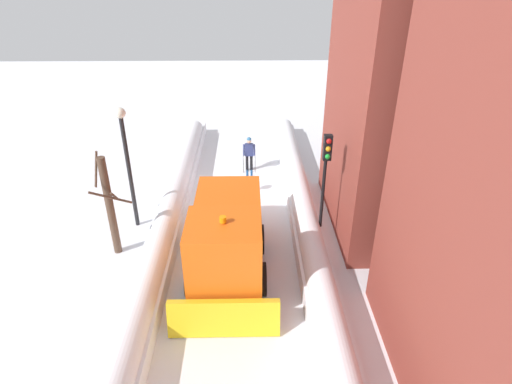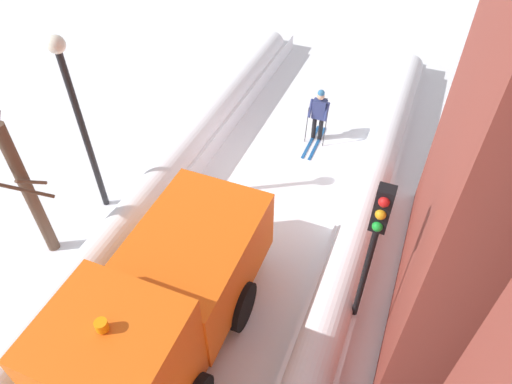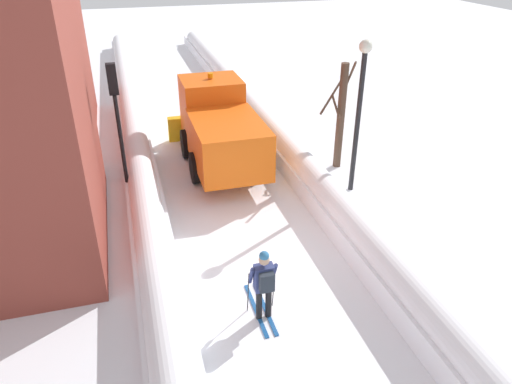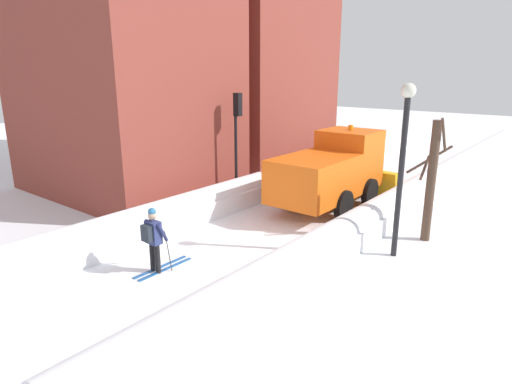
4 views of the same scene
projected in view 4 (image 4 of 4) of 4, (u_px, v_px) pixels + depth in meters
ground_plane at (370, 184)px, 20.78m from camera, size 80.00×80.00×0.00m
snowbank_left at (321, 166)px, 22.28m from camera, size 1.10×36.00×1.12m
snowbank_right at (429, 183)px, 19.02m from camera, size 1.10×36.00×1.08m
building_brick_near at (116, 6)px, 17.94m from camera, size 8.84×6.67×15.56m
plow_truck at (332, 170)px, 17.03m from camera, size 3.20×5.98×3.12m
skier at (153, 237)px, 11.51m from camera, size 0.62×1.80×1.81m
traffic_light_pole at (237, 126)px, 17.40m from camera, size 0.28×0.42×4.39m
street_lamp at (403, 150)px, 11.97m from camera, size 0.40×0.40×4.93m
bare_tree_near at (431, 180)px, 13.48m from camera, size 1.15×1.23×3.93m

